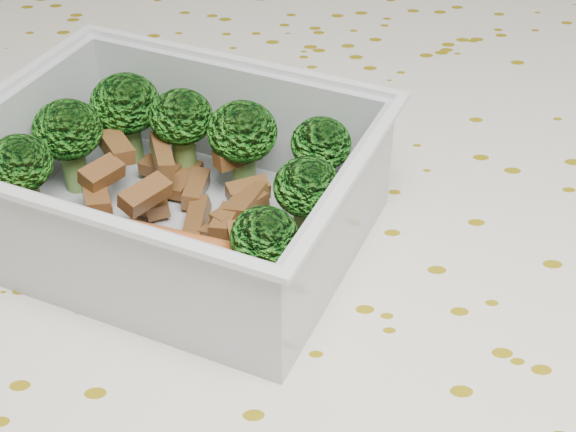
{
  "coord_description": "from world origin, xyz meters",
  "views": [
    {
      "loc": [
        0.0,
        -0.3,
        1.02
      ],
      "look_at": [
        0.01,
        0.01,
        0.78
      ],
      "focal_mm": 50.0,
      "sensor_mm": 36.0,
      "label": 1
    }
  ],
  "objects": [
    {
      "name": "tablecloth",
      "position": [
        0.0,
        0.0,
        0.72
      ],
      "size": [
        1.46,
        0.96,
        0.19
      ],
      "color": "silver",
      "rests_on": "dining_table"
    },
    {
      "name": "meat_pile",
      "position": [
        -0.05,
        0.03,
        0.77
      ],
      "size": [
        0.1,
        0.08,
        0.03
      ],
      "color": "brown",
      "rests_on": "lunch_container"
    },
    {
      "name": "sausage",
      "position": [
        -0.06,
        -0.02,
        0.78
      ],
      "size": [
        0.16,
        0.07,
        0.03
      ],
      "color": "#B75627",
      "rests_on": "lunch_container"
    },
    {
      "name": "dining_table",
      "position": [
        0.0,
        0.0,
        0.67
      ],
      "size": [
        1.4,
        0.9,
        0.75
      ],
      "color": "brown",
      "rests_on": "ground"
    },
    {
      "name": "lunch_container",
      "position": [
        -0.05,
        0.02,
        0.78
      ],
      "size": [
        0.24,
        0.22,
        0.07
      ],
      "color": "silver",
      "rests_on": "tablecloth"
    },
    {
      "name": "broccoli_florets",
      "position": [
        -0.05,
        0.05,
        0.8
      ],
      "size": [
        0.18,
        0.15,
        0.05
      ],
      "color": "#608C3F",
      "rests_on": "lunch_container"
    }
  ]
}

